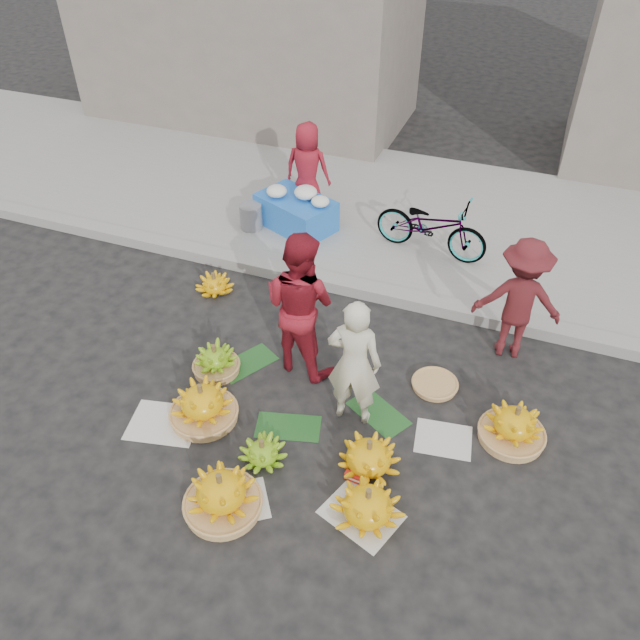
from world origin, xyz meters
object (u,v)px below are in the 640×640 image
(banana_bunch_4, at_px, (369,456))
(flower_table, at_px, (296,210))
(vendor_cream, at_px, (354,363))
(bicycle, at_px, (431,226))
(banana_bunch_0, at_px, (202,404))

(banana_bunch_4, xyz_separation_m, flower_table, (-2.24, 3.66, 0.22))
(banana_bunch_4, bearing_deg, vendor_cream, 121.83)
(banana_bunch_4, xyz_separation_m, bicycle, (-0.29, 3.68, 0.36))
(bicycle, bearing_deg, banana_bunch_4, -167.96)
(banana_bunch_0, distance_m, vendor_cream, 1.60)
(vendor_cream, distance_m, bicycle, 3.11)
(flower_table, height_order, bicycle, bicycle)
(banana_bunch_4, bearing_deg, bicycle, 94.48)
(banana_bunch_4, distance_m, vendor_cream, 0.88)
(banana_bunch_0, bearing_deg, flower_table, 97.52)
(banana_bunch_0, height_order, flower_table, flower_table)
(vendor_cream, distance_m, flower_table, 3.63)
(banana_bunch_4, distance_m, bicycle, 3.71)
(banana_bunch_4, height_order, bicycle, bicycle)
(bicycle, bearing_deg, vendor_cream, -173.63)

